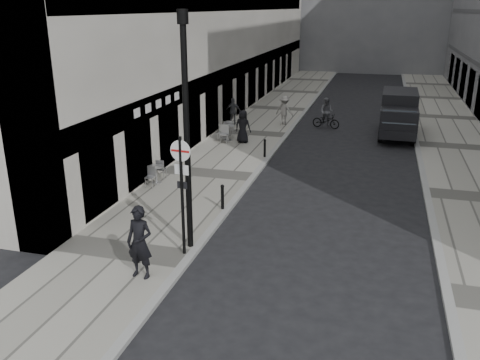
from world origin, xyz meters
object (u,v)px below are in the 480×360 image
(lamppost, at_px, (186,123))
(cyclist, at_px, (326,116))
(walking_man, at_px, (140,242))
(panel_van, at_px, (399,112))
(sign_post, at_px, (182,181))

(lamppost, relative_size, cyclist, 3.73)
(walking_man, relative_size, panel_van, 0.38)
(cyclist, bearing_deg, lamppost, -82.10)
(sign_post, bearing_deg, panel_van, 76.08)
(walking_man, bearing_deg, sign_post, 73.80)
(lamppost, xyz_separation_m, cyclist, (2.11, 17.35, -3.18))
(walking_man, xyz_separation_m, cyclist, (2.71, 19.41, -0.41))
(sign_post, distance_m, lamppost, 1.61)
(sign_post, height_order, panel_van, sign_post)
(sign_post, bearing_deg, cyclist, 89.39)
(lamppost, bearing_deg, sign_post, -90.00)
(sign_post, height_order, cyclist, sign_post)
(walking_man, xyz_separation_m, panel_van, (6.81, 18.56, 0.25))
(lamppost, distance_m, panel_van, 17.81)
(lamppost, bearing_deg, panel_van, 69.40)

